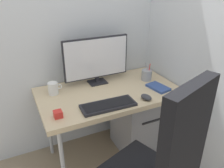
% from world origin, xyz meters
% --- Properties ---
extents(ground_plane, '(8.00, 8.00, 0.00)m').
position_xyz_m(ground_plane, '(0.00, 0.00, 0.00)').
color(ground_plane, gray).
extents(wall_back, '(2.44, 0.04, 2.80)m').
position_xyz_m(wall_back, '(0.00, 0.38, 1.40)').
color(wall_back, silver).
rests_on(wall_back, ground_plane).
extents(wall_side_right, '(0.04, 1.92, 2.80)m').
position_xyz_m(wall_side_right, '(0.65, -0.17, 1.40)').
color(wall_side_right, silver).
rests_on(wall_side_right, ground_plane).
extents(desk, '(1.23, 0.71, 0.71)m').
position_xyz_m(desk, '(0.00, 0.00, 0.66)').
color(desk, '#D1B78C').
rests_on(desk, ground_plane).
extents(office_chair, '(0.58, 0.63, 1.19)m').
position_xyz_m(office_chair, '(-0.06, -0.83, 0.59)').
color(office_chair, black).
rests_on(office_chair, ground_plane).
extents(filing_cabinet, '(0.42, 0.45, 0.63)m').
position_xyz_m(filing_cabinet, '(0.32, -0.01, 0.32)').
color(filing_cabinet, gray).
rests_on(filing_cabinet, ground_plane).
extents(monitor, '(0.62, 0.13, 0.43)m').
position_xyz_m(monitor, '(-0.03, 0.21, 0.94)').
color(monitor, black).
rests_on(monitor, desk).
extents(keyboard, '(0.44, 0.18, 0.02)m').
position_xyz_m(keyboard, '(-0.12, -0.24, 0.72)').
color(keyboard, black).
rests_on(keyboard, desk).
extents(mouse, '(0.09, 0.12, 0.04)m').
position_xyz_m(mouse, '(0.21, -0.27, 0.73)').
color(mouse, '#333338').
rests_on(mouse, desk).
extents(pen_holder, '(0.10, 0.10, 0.19)m').
position_xyz_m(pen_holder, '(0.42, 0.06, 0.76)').
color(pen_holder, '#9EA0A5').
rests_on(pen_holder, desk).
extents(notebook, '(0.16, 0.22, 0.02)m').
position_xyz_m(notebook, '(0.42, -0.14, 0.72)').
color(notebook, '#334C8C').
rests_on(notebook, desk).
extents(coffee_mug, '(0.12, 0.08, 0.11)m').
position_xyz_m(coffee_mug, '(-0.45, 0.16, 0.76)').
color(coffee_mug, white).
rests_on(coffee_mug, desk).
extents(desk_clamp_accessory, '(0.06, 0.06, 0.05)m').
position_xyz_m(desk_clamp_accessory, '(-0.51, -0.22, 0.74)').
color(desk_clamp_accessory, red).
rests_on(desk_clamp_accessory, desk).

